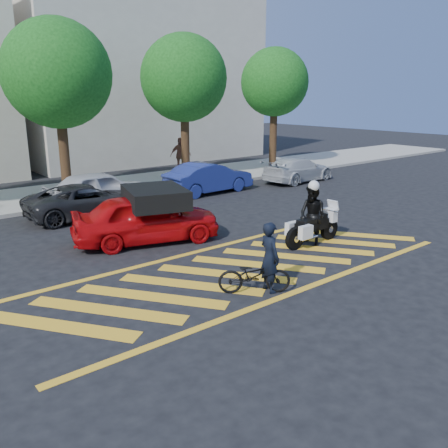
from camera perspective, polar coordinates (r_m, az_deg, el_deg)
ground at (r=12.56m, az=2.36°, el=-5.40°), size 90.00×90.00×0.00m
sidewalk at (r=22.61m, az=-18.27°, el=3.48°), size 60.00×5.00×0.15m
crosswalk at (r=12.53m, az=2.23°, el=-5.43°), size 12.33×4.00×0.01m
building_right at (r=34.19m, az=-10.21°, el=16.97°), size 16.00×8.00×11.00m
tree_center at (r=22.29m, az=-19.14°, el=16.27°), size 4.60×4.60×7.56m
tree_right at (r=25.34m, az=-4.68°, el=16.73°), size 4.40×4.40×7.41m
tree_far_right at (r=29.53m, az=6.19°, el=16.31°), size 4.00×4.00×7.10m
officer_bike at (r=10.97m, az=5.50°, el=-3.99°), size 0.48×0.66×1.66m
bicycle at (r=10.97m, az=3.67°, el=-6.13°), size 1.69×1.45×0.88m
police_motorcycle at (r=14.61m, az=10.55°, el=-0.39°), size 2.27×0.72×1.00m
officer_moto at (r=14.51m, az=10.58°, el=1.01°), size 0.70×0.89×1.83m
red_convertible at (r=14.76m, az=-9.35°, el=0.70°), size 4.79×3.01×1.52m
parked_mid_left at (r=18.35m, az=-16.21°, el=2.73°), size 4.50×2.14×1.24m
parked_mid_right at (r=19.66m, az=-14.67°, el=4.06°), size 4.47×1.93×1.50m
parked_right at (r=21.94m, az=-1.86°, el=5.59°), size 4.32×1.59×1.41m
parked_far_right at (r=25.13m, az=8.92°, el=6.50°), size 4.44×2.05×1.26m
pedestrian_right at (r=26.81m, az=-5.23°, el=8.25°), size 1.24×0.96×1.95m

